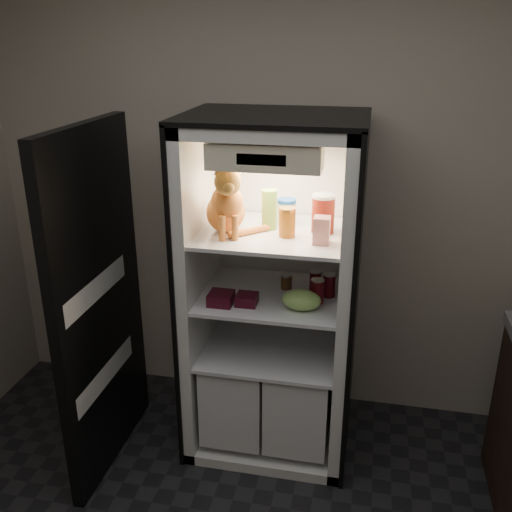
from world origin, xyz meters
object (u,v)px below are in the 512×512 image
at_px(tabby_cat, 227,206).
at_px(pepper_jar, 323,214).
at_px(refrigerator, 273,313).
at_px(soda_can_b, 329,285).
at_px(soda_can_a, 315,281).
at_px(parmesan_shaker, 269,210).
at_px(berry_box_left, 221,298).
at_px(mayo_tub, 287,212).
at_px(soda_can_c, 317,291).
at_px(cream_carton, 322,230).
at_px(grape_bag, 301,300).
at_px(salsa_jar, 287,222).
at_px(condiment_jar, 286,281).
at_px(berry_box_right, 247,299).

bearing_deg(tabby_cat, pepper_jar, -5.89).
bearing_deg(refrigerator, soda_can_b, -6.05).
bearing_deg(soda_can_a, parmesan_shaker, -170.63).
height_order(soda_can_a, berry_box_left, soda_can_a).
distance_m(tabby_cat, mayo_tub, 0.34).
bearing_deg(mayo_tub, soda_can_a, -15.65).
bearing_deg(soda_can_c, cream_carton, -78.87).
distance_m(grape_bag, berry_box_left, 0.41).
height_order(refrigerator, salsa_jar, refrigerator).
distance_m(parmesan_shaker, mayo_tub, 0.12).
height_order(refrigerator, soda_can_b, refrigerator).
height_order(salsa_jar, berry_box_left, salsa_jar).
height_order(tabby_cat, soda_can_c, tabby_cat).
xyz_separation_m(soda_can_a, berry_box_left, (-0.45, -0.25, -0.03)).
relative_size(salsa_jar, berry_box_left, 1.20).
relative_size(condiment_jar, berry_box_left, 0.67).
distance_m(pepper_jar, berry_box_left, 0.67).
bearing_deg(berry_box_left, berry_box_right, 10.39).
height_order(refrigerator, tabby_cat, refrigerator).
distance_m(parmesan_shaker, soda_can_b, 0.51).
xyz_separation_m(tabby_cat, salsa_jar, (0.30, 0.01, -0.07)).
distance_m(refrigerator, tabby_cat, 0.69).
height_order(soda_can_b, grape_bag, soda_can_b).
xyz_separation_m(parmesan_shaker, soda_can_c, (0.27, -0.10, -0.39)).
relative_size(refrigerator, pepper_jar, 9.53).
distance_m(tabby_cat, soda_can_c, 0.64).
height_order(salsa_jar, soda_can_a, salsa_jar).
relative_size(parmesan_shaker, berry_box_left, 1.68).
distance_m(mayo_tub, soda_can_a, 0.40).
height_order(tabby_cat, berry_box_left, tabby_cat).
xyz_separation_m(refrigerator, pepper_jar, (0.25, -0.02, 0.60)).
height_order(mayo_tub, soda_can_a, mayo_tub).
distance_m(salsa_jar, berry_box_left, 0.52).
relative_size(refrigerator, mayo_tub, 13.56).
bearing_deg(mayo_tub, cream_carton, -50.53).
bearing_deg(grape_bag, soda_can_c, 52.35).
relative_size(tabby_cat, cream_carton, 2.93).
distance_m(parmesan_shaker, soda_can_c, 0.48).
bearing_deg(berry_box_left, condiment_jar, 40.82).
bearing_deg(berry_box_left, salsa_jar, 20.12).
xyz_separation_m(soda_can_c, condiment_jar, (-0.18, 0.14, -0.02)).
xyz_separation_m(soda_can_b, grape_bag, (-0.12, -0.18, -0.01)).
bearing_deg(tabby_cat, refrigerator, 12.30).
height_order(salsa_jar, pepper_jar, pepper_jar).
bearing_deg(parmesan_shaker, tabby_cat, -150.49).
xyz_separation_m(salsa_jar, soda_can_a, (0.14, 0.14, -0.37)).
height_order(soda_can_a, soda_can_c, soda_can_c).
distance_m(pepper_jar, cream_carton, 0.17).
distance_m(soda_can_c, berry_box_right, 0.36).
bearing_deg(soda_can_c, tabby_cat, -178.26).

